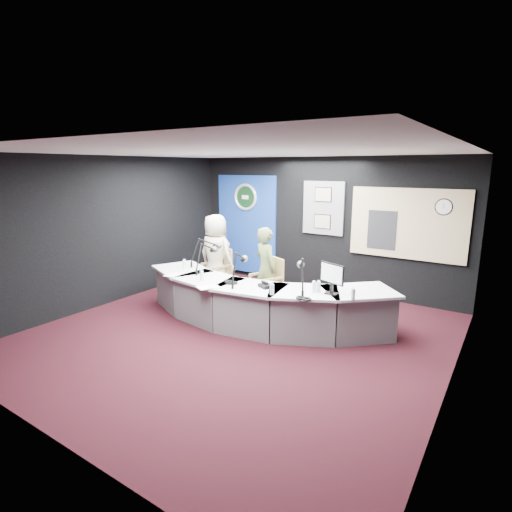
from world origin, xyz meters
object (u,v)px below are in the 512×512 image
Objects in this scene: armchair_right at (266,287)px; person_woman at (266,269)px; armchair_left at (216,270)px; person_man at (216,255)px; broadcast_desk at (255,302)px.

armchair_right is 0.55× the size of person_woman.
person_woman reaches higher than armchair_right.
armchair_left is at bearing -163.11° from armchair_right.
armchair_left is 0.61× the size of person_man.
armchair_left is at bearing 150.32° from broadcast_desk.
broadcast_desk is 2.92× the size of person_woman.
person_man is (-1.33, 0.20, 0.41)m from armchair_right.
armchair_right is (1.33, -0.20, -0.08)m from armchair_left.
broadcast_desk is 1.84m from person_man.
person_man is at bearing 18.78° from person_woman.
armchair_right is 1.40m from person_man.
person_woman is at bearing 107.81° from broadcast_desk.
armchair_right is at bearing 9.03° from armchair_left.
person_man is at bearing -163.11° from armchair_right.
broadcast_desk is 4.44× the size of armchair_left.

